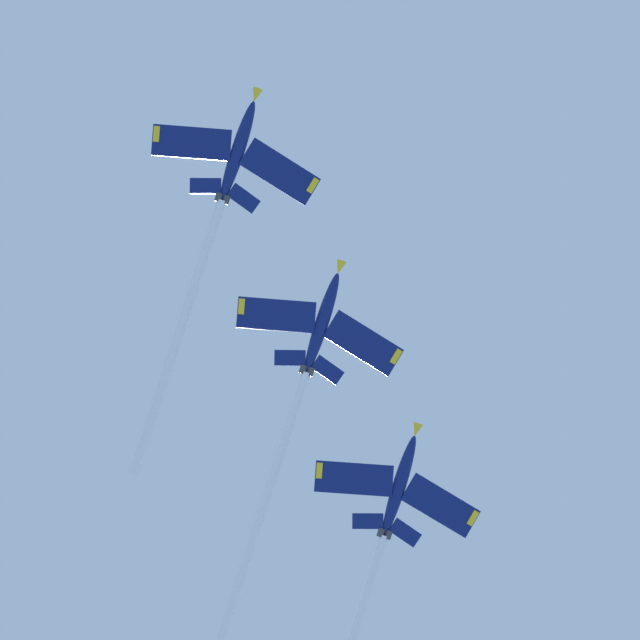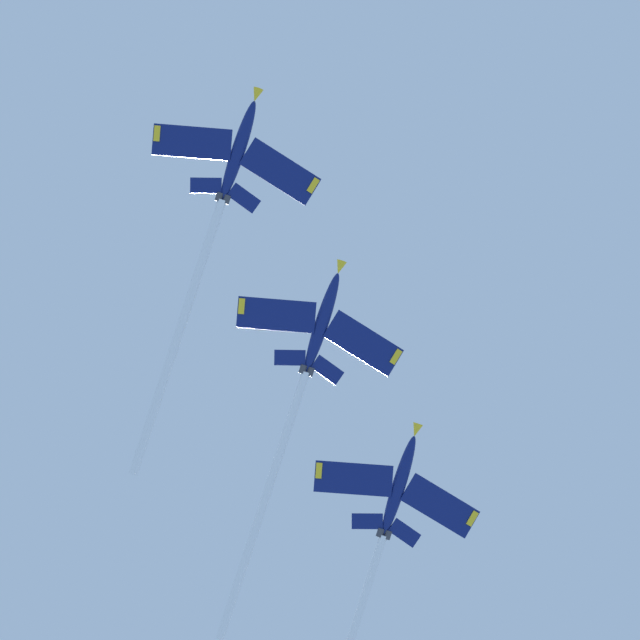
# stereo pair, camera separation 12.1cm
# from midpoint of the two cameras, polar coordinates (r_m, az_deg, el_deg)

# --- Properties ---
(jet_lead) EXTENTS (29.89, 37.67, 13.84)m
(jet_lead) POSITION_cam_midpoint_polar(r_m,az_deg,el_deg) (159.11, -4.47, 3.56)
(jet_lead) COLOR navy
(jet_second) EXTENTS (29.17, 36.78, 14.29)m
(jet_second) POSITION_cam_midpoint_polar(r_m,az_deg,el_deg) (159.40, -0.88, -3.18)
(jet_second) COLOR navy
(jet_third) EXTENTS (31.08, 39.21, 15.41)m
(jet_third) POSITION_cam_midpoint_polar(r_m,az_deg,el_deg) (162.13, 2.29, -10.03)
(jet_third) COLOR navy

